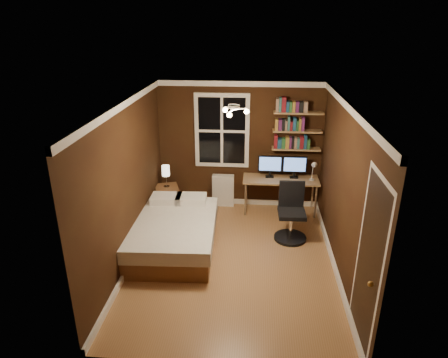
# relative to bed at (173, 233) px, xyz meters

# --- Properties ---
(floor) EXTENTS (4.20, 4.20, 0.00)m
(floor) POSITION_rel_bed_xyz_m (1.00, -0.27, -0.28)
(floor) COLOR #95663B
(floor) RESTS_ON ground
(wall_back) EXTENTS (3.20, 0.04, 2.50)m
(wall_back) POSITION_rel_bed_xyz_m (1.00, 1.83, 0.97)
(wall_back) COLOR black
(wall_back) RESTS_ON ground
(wall_left) EXTENTS (0.04, 4.20, 2.50)m
(wall_left) POSITION_rel_bed_xyz_m (-0.60, -0.27, 0.97)
(wall_left) COLOR black
(wall_left) RESTS_ON ground
(wall_right) EXTENTS (0.04, 4.20, 2.50)m
(wall_right) POSITION_rel_bed_xyz_m (2.60, -0.27, 0.97)
(wall_right) COLOR black
(wall_right) RESTS_ON ground
(ceiling) EXTENTS (3.20, 4.20, 0.02)m
(ceiling) POSITION_rel_bed_xyz_m (1.00, -0.27, 2.22)
(ceiling) COLOR white
(ceiling) RESTS_ON wall_back
(window) EXTENTS (1.06, 0.06, 1.46)m
(window) POSITION_rel_bed_xyz_m (0.65, 1.79, 1.27)
(window) COLOR white
(window) RESTS_ON wall_back
(door) EXTENTS (0.03, 0.82, 2.05)m
(door) POSITION_rel_bed_xyz_m (2.59, -1.82, 0.75)
(door) COLOR black
(door) RESTS_ON ground
(door_knob) EXTENTS (0.06, 0.06, 0.06)m
(door_knob) POSITION_rel_bed_xyz_m (2.55, -2.12, 0.72)
(door_knob) COLOR #B68A40
(door_knob) RESTS_ON door
(ceiling_fixture) EXTENTS (0.44, 0.44, 0.18)m
(ceiling_fixture) POSITION_rel_bed_xyz_m (1.00, -0.37, 2.12)
(ceiling_fixture) COLOR beige
(ceiling_fixture) RESTS_ON ceiling
(bookshelf_lower) EXTENTS (0.92, 0.22, 0.03)m
(bookshelf_lower) POSITION_rel_bed_xyz_m (2.08, 1.71, 0.97)
(bookshelf_lower) COLOR #9D754C
(bookshelf_lower) RESTS_ON wall_back
(books_row_lower) EXTENTS (0.66, 0.16, 0.23)m
(books_row_lower) POSITION_rel_bed_xyz_m (2.08, 1.71, 1.10)
(books_row_lower) COLOR maroon
(books_row_lower) RESTS_ON bookshelf_lower
(bookshelf_middle) EXTENTS (0.92, 0.22, 0.03)m
(bookshelf_middle) POSITION_rel_bed_xyz_m (2.08, 1.71, 1.32)
(bookshelf_middle) COLOR #9D754C
(bookshelf_middle) RESTS_ON wall_back
(books_row_middle) EXTENTS (0.60, 0.16, 0.23)m
(books_row_middle) POSITION_rel_bed_xyz_m (2.08, 1.71, 1.45)
(books_row_middle) COLOR navy
(books_row_middle) RESTS_ON bookshelf_middle
(bookshelf_upper) EXTENTS (0.92, 0.22, 0.03)m
(bookshelf_upper) POSITION_rel_bed_xyz_m (2.08, 1.71, 1.67)
(bookshelf_upper) COLOR #9D754C
(bookshelf_upper) RESTS_ON wall_back
(books_row_upper) EXTENTS (0.54, 0.16, 0.23)m
(books_row_upper) POSITION_rel_bed_xyz_m (2.08, 1.71, 1.80)
(books_row_upper) COLOR #2A632F
(books_row_upper) RESTS_ON bookshelf_upper
(bed) EXTENTS (1.45, 1.96, 0.65)m
(bed) POSITION_rel_bed_xyz_m (0.00, 0.00, 0.00)
(bed) COLOR brown
(bed) RESTS_ON ground
(nightstand) EXTENTS (0.55, 0.55, 0.54)m
(nightstand) POSITION_rel_bed_xyz_m (-0.39, 1.31, -0.01)
(nightstand) COLOR brown
(nightstand) RESTS_ON ground
(bedside_lamp) EXTENTS (0.15, 0.15, 0.44)m
(bedside_lamp) POSITION_rel_bed_xyz_m (-0.39, 1.31, 0.48)
(bedside_lamp) COLOR white
(bedside_lamp) RESTS_ON nightstand
(radiator) EXTENTS (0.44, 0.15, 0.65)m
(radiator) POSITION_rel_bed_xyz_m (0.68, 1.71, 0.05)
(radiator) COLOR silver
(radiator) RESTS_ON ground
(desk) EXTENTS (1.45, 0.55, 0.69)m
(desk) POSITION_rel_bed_xyz_m (1.82, 1.53, 0.35)
(desk) COLOR #9D754C
(desk) RESTS_ON ground
(monitor_left) EXTENTS (0.46, 0.12, 0.44)m
(monitor_left) POSITION_rel_bed_xyz_m (1.60, 1.61, 0.63)
(monitor_left) COLOR black
(monitor_left) RESTS_ON desk
(monitor_right) EXTENTS (0.46, 0.12, 0.44)m
(monitor_right) POSITION_rel_bed_xyz_m (2.07, 1.61, 0.63)
(monitor_right) COLOR black
(monitor_right) RESTS_ON desk
(desk_lamp) EXTENTS (0.14, 0.32, 0.44)m
(desk_lamp) POSITION_rel_bed_xyz_m (2.40, 1.43, 0.63)
(desk_lamp) COLOR silver
(desk_lamp) RESTS_ON desk
(office_chair) EXTENTS (0.56, 0.56, 1.01)m
(office_chair) POSITION_rel_bed_xyz_m (1.96, 0.50, 0.11)
(office_chair) COLOR black
(office_chair) RESTS_ON ground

